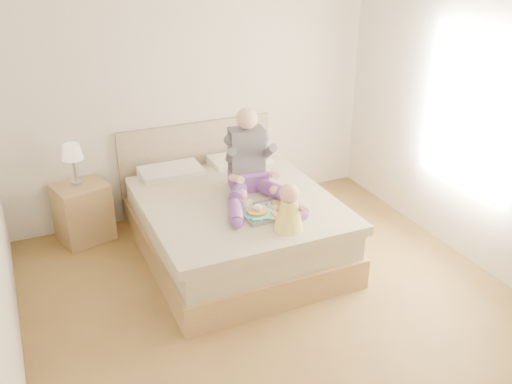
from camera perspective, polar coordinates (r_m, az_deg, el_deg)
name	(u,v)px	position (r m, az deg, el deg)	size (l,w,h in m)	color
room	(293,136)	(4.18, 3.71, 5.57)	(4.02, 4.22, 2.71)	brown
bed	(231,219)	(5.53, -2.53, -2.76)	(1.70, 2.18, 1.00)	olive
nightstand	(83,212)	(5.97, -16.93, -1.91)	(0.58, 0.54, 0.59)	olive
lamp	(72,154)	(5.76, -17.91, 3.63)	(0.20, 0.20, 0.42)	#ABAEB2
adult	(251,169)	(5.29, -0.48, 2.26)	(0.68, 1.02, 0.81)	#69398F
tray	(268,209)	(5.01, 1.17, -1.74)	(0.50, 0.40, 0.14)	#ABAEB2
baby	(289,211)	(4.69, 3.30, -1.88)	(0.32, 0.37, 0.41)	#FFE250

